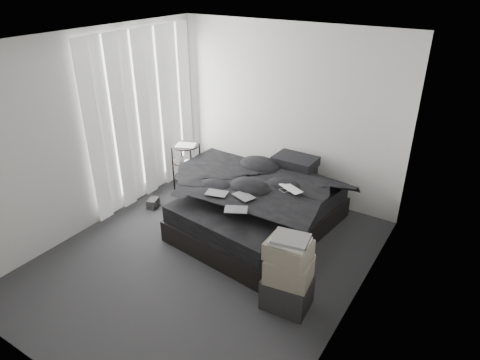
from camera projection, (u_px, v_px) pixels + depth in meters
The scene contains 25 objects.
floor at pixel (206, 258), 5.33m from camera, with size 3.60×4.20×0.01m, color #2B2B2D.
ceiling at pixel (196, 42), 4.16m from camera, with size 3.60×4.20×0.01m, color white.
wall_back at pixel (287, 114), 6.33m from camera, with size 3.60×0.01×2.60m, color silver.
wall_front at pixel (30, 262), 3.16m from camera, with size 3.60×0.01×2.60m, color silver.
wall_left at pixel (92, 133), 5.61m from camera, with size 0.01×4.20×2.60m, color silver.
wall_right at pixel (360, 207), 3.88m from camera, with size 0.01×4.20×2.60m, color silver.
window_left at pixel (141, 111), 6.25m from camera, with size 0.02×2.00×2.30m, color white.
curtain_left at pixel (144, 117), 6.26m from camera, with size 0.06×2.12×2.48m, color white.
bed at pixel (260, 219), 5.88m from camera, with size 1.62×2.14×0.29m, color black.
mattress at pixel (260, 202), 5.77m from camera, with size 1.56×2.08×0.23m, color black.
duvet at pixel (258, 188), 5.62m from camera, with size 1.58×1.83×0.25m, color black.
pillow_lower at pixel (291, 168), 6.29m from camera, with size 0.65×0.44×0.15m, color black.
pillow_upper at pixel (295, 161), 6.17m from camera, with size 0.60×0.42×0.14m, color black.
laptop at pixel (288, 184), 5.41m from camera, with size 0.34×0.22×0.03m, color silver.
comic_a at pixel (217, 188), 5.35m from camera, with size 0.27×0.18×0.01m, color black.
comic_b at pixel (244, 190), 5.28m from camera, with size 0.27×0.18×0.01m, color black.
comic_c at pixel (236, 203), 4.99m from camera, with size 0.27×0.18×0.01m, color black.
side_stand at pixel (187, 168), 6.77m from camera, with size 0.42×0.42×0.78m, color black.
papers at pixel (186, 145), 6.58m from camera, with size 0.30×0.22×0.02m, color white.
floor_books at pixel (153, 203), 6.42m from camera, with size 0.14×0.19×0.14m, color black.
box_lower at pixel (287, 292), 4.51m from camera, with size 0.48×0.38×0.36m, color black.
box_mid at pixel (289, 269), 4.36m from camera, with size 0.45×0.36×0.27m, color #6C6455.
box_upper at pixel (288, 250), 4.27m from camera, with size 0.43×0.35×0.19m, color #6C6455.
art_book_white at pixel (290, 241), 4.22m from camera, with size 0.37×0.29×0.04m, color silver.
art_book_snake at pixel (291, 239), 4.19m from camera, with size 0.36×0.28×0.03m, color silver.
Camera 1 is at (2.68, -3.41, 3.27)m, focal length 32.00 mm.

